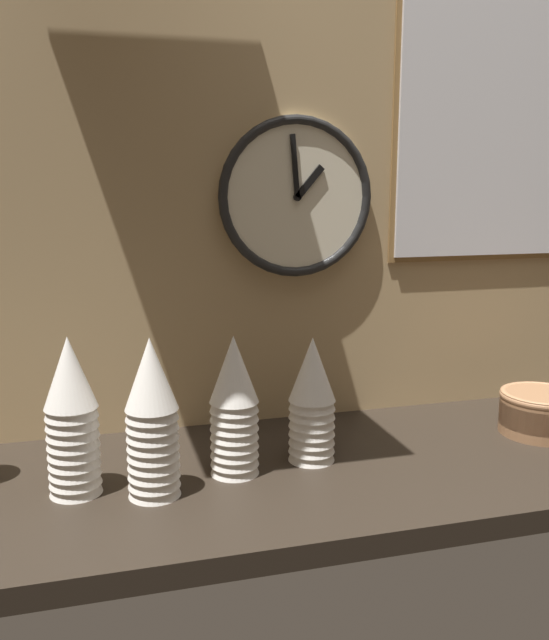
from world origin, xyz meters
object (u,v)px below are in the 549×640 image
object	(u,v)px
cup_stack_left	(72,416)
menu_board	(488,119)
wall_clock	(296,197)
cup_stack_center_right	(312,400)
cup_stack_center_left	(152,418)
cup_stack_center	(234,406)
bowl_stack_far_right	(541,411)

from	to	relation	value
cup_stack_left	menu_board	bearing A→B (deg)	16.19
wall_clock	cup_stack_left	bearing A→B (deg)	-151.15
cup_stack_center_right	wall_clock	world-z (taller)	wall_clock
cup_stack_center_left	wall_clock	distance (m)	0.57
cup_stack_left	wall_clock	size ratio (longest dim) A/B	0.81
cup_stack_center_left	cup_stack_left	bearing A→B (deg)	161.32
cup_stack_center	bowl_stack_far_right	world-z (taller)	cup_stack_center
cup_stack_center_right	cup_stack_left	xyz separation A→B (m)	(-0.42, -0.03, 0.02)
cup_stack_center_left	menu_board	bearing A→B (deg)	21.41
cup_stack_center_right	cup_stack_center	bearing A→B (deg)	-172.38
cup_stack_center_left	menu_board	xyz separation A→B (m)	(0.78, 0.30, 0.52)
cup_stack_left	menu_board	size ratio (longest dim) A/B	0.43
cup_stack_center_left	bowl_stack_far_right	distance (m)	0.81
bowl_stack_far_right	wall_clock	bearing A→B (deg)	154.96
cup_stack_center_right	cup_stack_center_left	bearing A→B (deg)	-166.60
cup_stack_center_left	menu_board	distance (m)	0.98
cup_stack_center_left	menu_board	world-z (taller)	menu_board
cup_stack_center_right	bowl_stack_far_right	xyz separation A→B (m)	(0.50, 0.01, -0.07)
cup_stack_left	cup_stack_center_left	xyz separation A→B (m)	(0.13, -0.04, 0.00)
cup_stack_center_right	menu_board	bearing A→B (deg)	25.98
menu_board	wall_clock	bearing A→B (deg)	-178.86
wall_clock	menu_board	bearing A→B (deg)	1.14
cup_stack_center_left	wall_clock	size ratio (longest dim) A/B	0.81
cup_stack_center_right	bowl_stack_far_right	world-z (taller)	cup_stack_center_right
cup_stack_center	cup_stack_center_left	bearing A→B (deg)	-160.93
cup_stack_center_right	wall_clock	distance (m)	0.43
menu_board	cup_stack_center	bearing A→B (deg)	-158.06
cup_stack_center_left	menu_board	size ratio (longest dim) A/B	0.43
cup_stack_center	cup_stack_left	world-z (taller)	cup_stack_left
cup_stack_center_right	wall_clock	bearing A→B (deg)	80.75
cup_stack_center	cup_stack_center_right	bearing A→B (deg)	7.62
cup_stack_center	cup_stack_left	size ratio (longest dim) A/B	0.94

